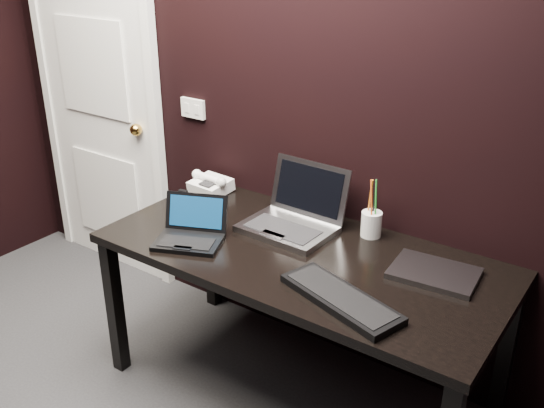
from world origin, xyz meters
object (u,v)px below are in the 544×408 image
Objects in this scene: closed_laptop at (434,273)px; pen_cup at (371,223)px; desk at (300,268)px; silver_laptop at (293,218)px; netbook at (191,233)px; ext_keyboard at (341,298)px; door at (99,102)px; desk_phone at (210,184)px; mobile_phone at (183,202)px.

closed_laptop is 1.30× the size of pen_cup.
desk is 0.26m from silver_laptop.
desk is 6.44× the size of pen_cup.
pen_cup reaches higher than netbook.
closed_laptop is at bearing 60.94° from ext_keyboard.
door is at bearing 154.98° from netbook.
pen_cup is at bearing 1.85° from desk_phone.
netbook is 0.76m from ext_keyboard.
door is 0.97m from desk_phone.
pen_cup is at bearing -2.41° from door.
door is 6.23× the size of closed_laptop.
desk_phone is (-1.25, 0.13, 0.03)m from closed_laptop.
desk_phone is (-0.57, 0.10, -0.01)m from silver_laptop.
silver_laptop is 0.56m from mobile_phone.
ext_keyboard is (1.97, -0.61, -0.29)m from door.
desk_phone is at bearing 121.58° from netbook.
netbook reaches higher than mobile_phone.
pen_cup reaches higher than ext_keyboard.
pen_cup is (-0.15, 0.53, 0.05)m from ext_keyboard.
ext_keyboard is at bearing -25.80° from desk_phone.
ext_keyboard is at bearing -74.32° from pen_cup.
ext_keyboard is 1.05m from mobile_phone.
ext_keyboard is at bearing -119.06° from closed_laptop.
door reaches higher than ext_keyboard.
closed_laptop is at bearing 18.69° from netbook.
pen_cup is at bearing 38.75° from netbook.
netbook is at bearing -141.25° from pen_cup.
silver_laptop reaches higher than pen_cup.
netbook reaches higher than desk.
door is 1.84m from pen_cup.
pen_cup is (0.87, 0.26, 0.03)m from mobile_phone.
silver_laptop is (0.29, 0.36, 0.02)m from netbook.
door is 6.09× the size of netbook.
mobile_phone is at bearing -19.48° from door.
closed_laptop reaches higher than desk.
mobile_phone is at bearing -83.32° from desk_phone.
silver_laptop is at bearing 131.24° from desk.
pen_cup reaches higher than desk.
closed_laptop is at bearing -6.14° from desk_phone.
door is at bearing 177.59° from pen_cup.
silver_laptop is at bearing 139.49° from ext_keyboard.
mobile_phone is (0.03, -0.23, -0.01)m from desk_phone.
desk_phone is at bearing 159.45° from desk.
desk_phone is at bearing -178.15° from pen_cup.
mobile_phone is 0.90m from pen_cup.
silver_laptop reaches higher than netbook.
desk_phone is (-0.28, 0.46, 0.00)m from netbook.
closed_laptop is at bearing 14.41° from desk.
netbook is at bearing -156.40° from desk.
door is 2.08m from ext_keyboard.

